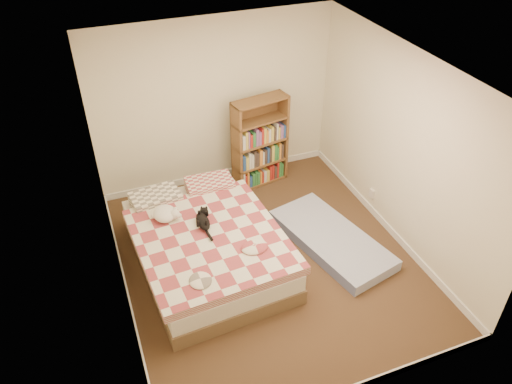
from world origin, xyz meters
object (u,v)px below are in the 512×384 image
object	(u,v)px
bed	(206,243)
floor_mattress	(331,239)
bookshelf	(259,151)
white_dog	(166,214)
black_cat	(203,220)

from	to	relation	value
bed	floor_mattress	world-z (taller)	bed
bookshelf	white_dog	distance (m)	1.98
floor_mattress	white_dog	distance (m)	2.15
white_dog	bookshelf	bearing A→B (deg)	21.37
black_cat	white_dog	distance (m)	0.46
bed	black_cat	size ratio (longest dim) A/B	4.14
bookshelf	bed	bearing A→B (deg)	-142.34
white_dog	bed	bearing A→B (deg)	-50.77
bookshelf	white_dog	bearing A→B (deg)	-156.96
floor_mattress	black_cat	world-z (taller)	black_cat
floor_mattress	white_dog	xyz separation A→B (m)	(-1.99, 0.62, 0.54)
bookshelf	black_cat	xyz separation A→B (m)	(-1.26, -1.34, 0.08)
bed	white_dog	xyz separation A→B (m)	(-0.39, 0.31, 0.34)
black_cat	white_dog	xyz separation A→B (m)	(-0.39, 0.25, 0.02)
bookshelf	black_cat	size ratio (longest dim) A/B	2.44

